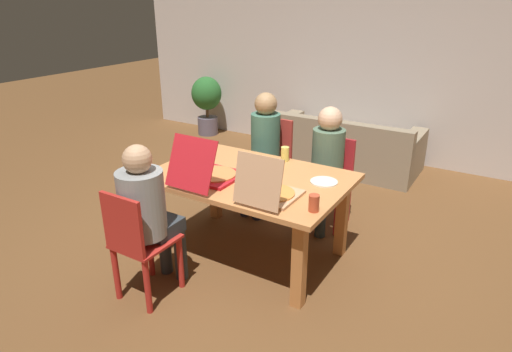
# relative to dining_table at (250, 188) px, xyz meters

# --- Properties ---
(ground_plane) EXTENTS (20.00, 20.00, 0.00)m
(ground_plane) POSITION_rel_dining_table_xyz_m (0.00, 0.00, -0.64)
(ground_plane) COLOR brown
(back_wall) EXTENTS (7.70, 0.12, 2.84)m
(back_wall) POSITION_rel_dining_table_xyz_m (0.00, 3.16, 0.78)
(back_wall) COLOR beige
(back_wall) RESTS_ON ground
(dining_table) EXTENTS (1.62, 1.10, 0.75)m
(dining_table) POSITION_rel_dining_table_xyz_m (0.00, 0.00, 0.00)
(dining_table) COLOR #D0854A
(dining_table) RESTS_ON ground
(chair_0) EXTENTS (0.45, 0.40, 0.95)m
(chair_0) POSITION_rel_dining_table_xyz_m (-0.36, 0.98, -0.13)
(chair_0) COLOR #B1342C
(chair_0) RESTS_ON ground
(person_0) EXTENTS (0.30, 0.49, 1.26)m
(person_0) POSITION_rel_dining_table_xyz_m (-0.36, 0.84, 0.10)
(person_0) COLOR #2E314C
(person_0) RESTS_ON ground
(chair_1) EXTENTS (0.38, 0.42, 0.90)m
(chair_1) POSITION_rel_dining_table_xyz_m (-0.36, -0.96, -0.17)
(chair_1) COLOR #B1261F
(chair_1) RESTS_ON ground
(person_1) EXTENTS (0.33, 0.49, 1.21)m
(person_1) POSITION_rel_dining_table_xyz_m (-0.36, -0.83, 0.07)
(person_1) COLOR #2F363C
(person_1) RESTS_ON ground
(chair_2) EXTENTS (0.43, 0.40, 0.86)m
(chair_2) POSITION_rel_dining_table_xyz_m (0.33, 0.96, -0.14)
(chair_2) COLOR #B6242A
(chair_2) RESTS_ON ground
(person_2) EXTENTS (0.31, 0.48, 1.20)m
(person_2) POSITION_rel_dining_table_xyz_m (0.33, 0.83, 0.07)
(person_2) COLOR #2B373B
(person_2) RESTS_ON ground
(pizza_box_0) EXTENTS (0.41, 0.58, 0.40)m
(pizza_box_0) POSITION_rel_dining_table_xyz_m (-0.23, -0.24, 0.17)
(pizza_box_0) COLOR red
(pizza_box_0) RESTS_ON dining_table
(pizza_box_1) EXTENTS (0.37, 0.45, 0.38)m
(pizza_box_1) POSITION_rel_dining_table_xyz_m (0.37, -0.30, 0.16)
(pizza_box_1) COLOR tan
(pizza_box_1) RESTS_ON dining_table
(plate_0) EXTENTS (0.21, 0.21, 0.01)m
(plate_0) POSITION_rel_dining_table_xyz_m (-0.64, 0.13, 0.12)
(plate_0) COLOR white
(plate_0) RESTS_ON dining_table
(plate_1) EXTENTS (0.22, 0.22, 0.01)m
(plate_1) POSITION_rel_dining_table_xyz_m (0.59, 0.19, 0.12)
(plate_1) COLOR white
(plate_1) RESTS_ON dining_table
(drinking_glass_0) EXTENTS (0.07, 0.07, 0.13)m
(drinking_glass_0) POSITION_rel_dining_table_xyz_m (0.08, 0.47, 0.18)
(drinking_glass_0) COLOR #DCCB59
(drinking_glass_0) RESTS_ON dining_table
(drinking_glass_1) EXTENTS (0.08, 0.08, 0.12)m
(drinking_glass_1) POSITION_rel_dining_table_xyz_m (0.73, -0.32, 0.17)
(drinking_glass_1) COLOR #BD482B
(drinking_glass_1) RESTS_ON dining_table
(couch) EXTENTS (1.97, 0.91, 0.72)m
(couch) POSITION_rel_dining_table_xyz_m (-0.11, 2.47, -0.39)
(couch) COLOR gray
(couch) RESTS_ON ground
(potted_plant) EXTENTS (0.49, 0.49, 0.95)m
(potted_plant) POSITION_rel_dining_table_xyz_m (-2.56, 2.76, -0.07)
(potted_plant) COLOR #5D5464
(potted_plant) RESTS_ON ground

